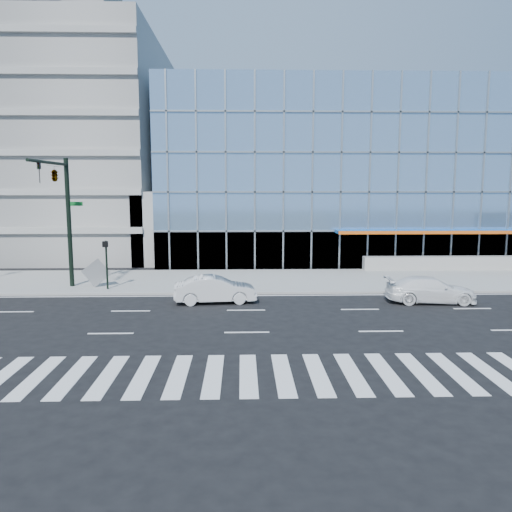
# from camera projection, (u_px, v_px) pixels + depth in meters

# --- Properties ---
(ground) EXTENTS (160.00, 160.00, 0.00)m
(ground) POSITION_uv_depth(u_px,v_px,m) (246.00, 310.00, 26.07)
(ground) COLOR black
(ground) RESTS_ON ground
(sidewalk) EXTENTS (120.00, 8.00, 0.15)m
(sidewalk) POSITION_uv_depth(u_px,v_px,m) (245.00, 280.00, 33.98)
(sidewalk) COLOR gray
(sidewalk) RESTS_ON ground
(theatre_building) EXTENTS (42.00, 26.00, 15.00)m
(theatre_building) POSITION_uv_depth(u_px,v_px,m) (380.00, 176.00, 51.16)
(theatre_building) COLOR #79A0C9
(theatre_building) RESTS_ON ground
(parking_garage) EXTENTS (24.00, 24.00, 20.00)m
(parking_garage) POSITION_uv_depth(u_px,v_px,m) (44.00, 150.00, 49.86)
(parking_garage) COLOR gray
(parking_garage) RESTS_ON ground
(ramp_block) EXTENTS (6.00, 8.00, 6.00)m
(ramp_block) POSITION_uv_depth(u_px,v_px,m) (175.00, 226.00, 43.30)
(ramp_block) COLOR gray
(ramp_block) RESTS_ON ground
(tower_backdrop) EXTENTS (14.00, 14.00, 48.00)m
(tower_backdrop) POSITION_uv_depth(u_px,v_px,m) (79.00, 89.00, 91.19)
(tower_backdrop) COLOR gray
(tower_backdrop) RESTS_ON ground
(traffic_signal) EXTENTS (1.14, 5.74, 8.00)m
(traffic_signal) POSITION_uv_depth(u_px,v_px,m) (59.00, 191.00, 29.43)
(traffic_signal) COLOR black
(traffic_signal) RESTS_ON sidewalk
(ped_signal_post) EXTENTS (0.30, 0.33, 3.00)m
(ped_signal_post) POSITION_uv_depth(u_px,v_px,m) (106.00, 257.00, 30.43)
(ped_signal_post) COLOR black
(ped_signal_post) RESTS_ON sidewalk
(white_suv) EXTENTS (5.03, 2.31, 1.43)m
(white_suv) POSITION_uv_depth(u_px,v_px,m) (430.00, 290.00, 27.76)
(white_suv) COLOR white
(white_suv) RESTS_ON ground
(white_sedan) EXTENTS (4.67, 2.03, 1.49)m
(white_sedan) POSITION_uv_depth(u_px,v_px,m) (215.00, 289.00, 27.70)
(white_sedan) COLOR silver
(white_sedan) RESTS_ON ground
(tilted_panel) EXTENTS (1.79, 0.48, 1.82)m
(tilted_panel) POSITION_uv_depth(u_px,v_px,m) (96.00, 273.00, 31.22)
(tilted_panel) COLOR gray
(tilted_panel) RESTS_ON sidewalk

